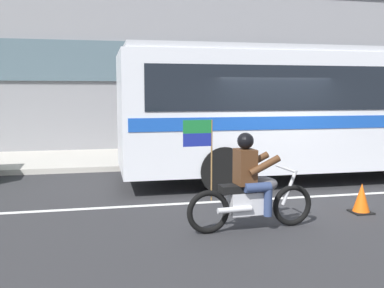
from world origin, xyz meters
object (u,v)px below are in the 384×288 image
transit_bus (342,104)px  traffic_cone (361,199)px  motorcycle_with_rider (250,189)px  fire_hydrant (339,142)px

transit_bus → traffic_cone: transit_bus is taller
motorcycle_with_rider → traffic_cone: size_ratio=3.99×
fire_hydrant → transit_bus: bearing=-120.4°
motorcycle_with_rider → fire_hydrant: 8.76m
transit_bus → motorcycle_with_rider: bearing=-135.9°
transit_bus → traffic_cone: (-1.40, -3.10, -1.63)m
motorcycle_with_rider → traffic_cone: motorcycle_with_rider is taller
fire_hydrant → traffic_cone: size_ratio=1.36×
transit_bus → motorcycle_with_rider: (-3.72, -3.61, -1.22)m
transit_bus → fire_hydrant: bearing=59.6°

